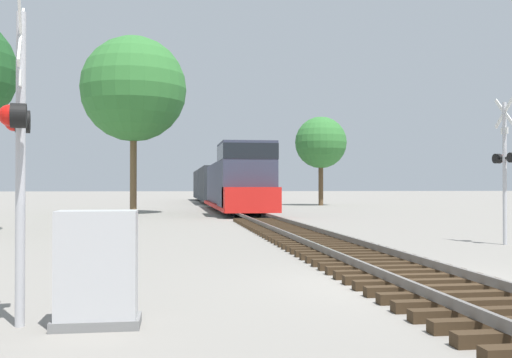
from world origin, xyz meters
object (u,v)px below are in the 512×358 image
at_px(tree_mid_background, 134,89).
at_px(tree_deep_background, 321,143).
at_px(freight_train, 219,185).
at_px(crossing_signal_far, 505,162).
at_px(crossing_signal_near, 18,134).
at_px(relay_cabinet, 97,270).

distance_m(tree_mid_background, tree_deep_background, 21.88).
xyz_separation_m(freight_train, crossing_signal_far, (5.60, -38.15, 0.59)).
xyz_separation_m(crossing_signal_near, crossing_signal_far, (11.84, 8.90, 0.08)).
distance_m(freight_train, crossing_signal_near, 47.47).
relative_size(crossing_signal_far, tree_mid_background, 0.40).
xyz_separation_m(crossing_signal_near, relay_cabinet, (0.98, -0.15, -1.69)).
height_order(freight_train, relay_cabinet, freight_train).
height_order(crossing_signal_near, crossing_signal_far, crossing_signal_far).
xyz_separation_m(freight_train, relay_cabinet, (-5.26, -47.20, -1.19)).
bearing_deg(tree_deep_background, crossing_signal_far, -95.61).
distance_m(freight_train, tree_mid_background, 18.73).
bearing_deg(crossing_signal_far, tree_deep_background, -11.12).
distance_m(crossing_signal_near, tree_deep_background, 48.14).
bearing_deg(relay_cabinet, crossing_signal_near, 171.47).
bearing_deg(crossing_signal_far, freight_train, 2.84).
relative_size(tree_mid_background, tree_deep_background, 1.38).
height_order(crossing_signal_near, tree_deep_background, tree_deep_background).
height_order(crossing_signal_far, tree_deep_background, tree_deep_background).
distance_m(relay_cabinet, tree_mid_background, 31.64).
relative_size(freight_train, tree_deep_background, 5.93).
relative_size(crossing_signal_near, relay_cabinet, 2.83).
bearing_deg(relay_cabinet, tree_mid_background, 92.74).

